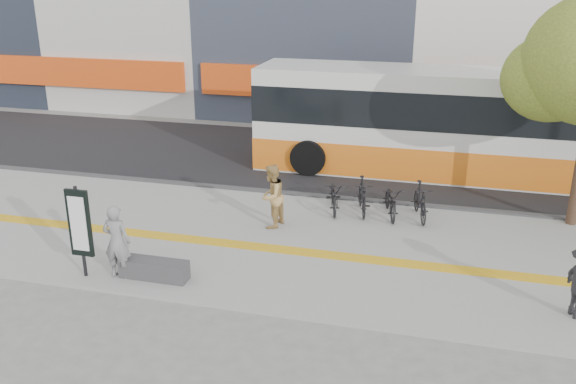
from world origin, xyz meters
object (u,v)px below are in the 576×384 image
(bench, at_px, (154,269))
(signboard, at_px, (80,225))
(bus, at_px, (452,126))
(pedestrian_tan, at_px, (272,196))
(seated_woman, at_px, (117,242))

(bench, xyz_separation_m, signboard, (-1.60, -0.31, 1.06))
(bench, relative_size, signboard, 0.73)
(bus, height_order, pedestrian_tan, bus)
(bus, relative_size, seated_woman, 7.53)
(bus, bearing_deg, signboard, -128.57)
(bench, bearing_deg, seated_woman, -169.80)
(signboard, bearing_deg, bench, 10.81)
(signboard, xyz_separation_m, seated_woman, (0.80, 0.16, -0.40))
(bench, distance_m, signboard, 1.94)
(bench, relative_size, seated_woman, 0.90)
(signboard, relative_size, bus, 0.16)
(signboard, xyz_separation_m, bus, (7.98, 10.01, 0.37))
(signboard, distance_m, bus, 12.80)
(seated_woman, bearing_deg, bench, -172.26)
(seated_woman, relative_size, pedestrian_tan, 1.00)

